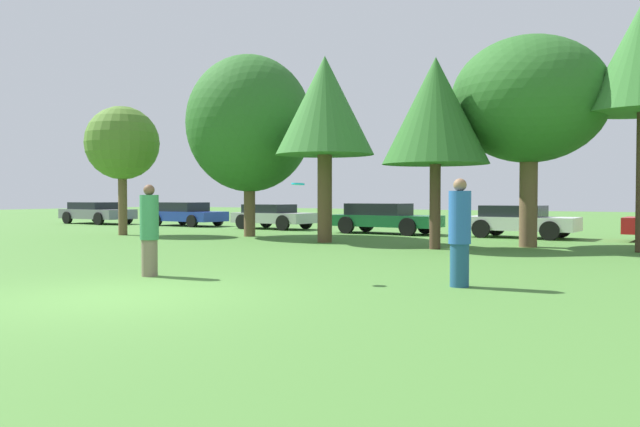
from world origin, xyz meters
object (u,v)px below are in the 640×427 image
at_px(person_thrower, 149,230).
at_px(parked_car_silver, 273,215).
at_px(person_catcher, 460,233).
at_px(tree_0, 122,144).
at_px(tree_2, 325,107).
at_px(tree_4, 529,101).
at_px(tree_1, 249,124).
at_px(parked_car_grey, 97,212).
at_px(parked_car_blue, 186,214).
at_px(frisbee, 298,184).
at_px(parked_car_white, 519,220).
at_px(tree_3, 436,111).
at_px(parked_car_green, 384,217).

height_order(person_thrower, parked_car_silver, person_thrower).
xyz_separation_m(person_catcher, tree_0, (-15.97, 6.74, 2.68)).
xyz_separation_m(person_thrower, parked_car_silver, (-8.03, 15.25, -0.25)).
bearing_deg(parked_car_silver, person_thrower, -59.74).
bearing_deg(tree_2, tree_4, 13.84).
xyz_separation_m(tree_1, parked_car_grey, (-14.00, 4.25, -3.63)).
distance_m(tree_0, tree_4, 15.23).
xyz_separation_m(tree_1, parked_car_blue, (-7.98, 4.98, -3.64)).
height_order(frisbee, parked_car_white, frisbee).
xyz_separation_m(tree_0, tree_2, (8.80, 0.80, 0.88)).
height_order(tree_4, parked_car_blue, tree_4).
xyz_separation_m(person_catcher, parked_car_white, (-2.22, 13.23, -0.28)).
bearing_deg(tree_1, frisbee, -48.32).
xyz_separation_m(frisbee, parked_car_blue, (-16.46, 14.50, -1.12)).
relative_size(tree_3, parked_car_grey, 1.23).
bearing_deg(person_catcher, parked_car_white, -97.74).
distance_m(person_catcher, tree_0, 17.54).
xyz_separation_m(tree_2, parked_car_blue, (-12.03, 6.15, -3.84)).
bearing_deg(parked_car_silver, tree_0, -106.93).
xyz_separation_m(tree_1, parked_car_green, (3.61, 4.24, -3.61)).
xyz_separation_m(parked_car_silver, parked_car_white, (11.36, -0.29, 0.01)).
height_order(person_catcher, frisbee, person_catcher).
distance_m(parked_car_silver, parked_car_green, 6.01).
xyz_separation_m(parked_car_blue, parked_car_green, (11.60, -0.74, 0.03)).
xyz_separation_m(person_catcher, tree_2, (-7.17, 7.54, 3.56)).
bearing_deg(tree_1, parked_car_silver, 116.22).
bearing_deg(parked_car_grey, parked_car_green, 2.45).
distance_m(tree_4, parked_car_silver, 13.92).
height_order(person_thrower, tree_0, tree_0).
distance_m(person_catcher, tree_2, 10.99).
xyz_separation_m(person_catcher, parked_car_blue, (-19.20, 13.69, -0.29)).
bearing_deg(person_thrower, tree_1, 101.23).
xyz_separation_m(person_catcher, tree_4, (-0.94, 9.07, 3.47)).
bearing_deg(parked_car_white, tree_0, -152.25).
bearing_deg(parked_car_green, parked_car_silver, 177.01).
bearing_deg(parked_car_grey, parked_car_blue, 9.42).
relative_size(tree_4, parked_car_white, 1.58).
distance_m(frisbee, tree_2, 9.84).
bearing_deg(parked_car_blue, frisbee, -38.91).
relative_size(person_catcher, tree_4, 0.29).
relative_size(tree_2, parked_car_blue, 1.47).
height_order(tree_4, parked_car_grey, tree_4).
height_order(frisbee, tree_2, tree_2).
distance_m(tree_0, tree_3, 12.89).
bearing_deg(person_catcher, parked_car_blue, -52.75).
bearing_deg(tree_3, person_thrower, -105.86).
relative_size(frisbee, tree_3, 0.04).
distance_m(tree_2, parked_car_grey, 19.22).
bearing_deg(tree_2, parked_car_grey, 163.29).
relative_size(parked_car_green, parked_car_white, 1.14).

